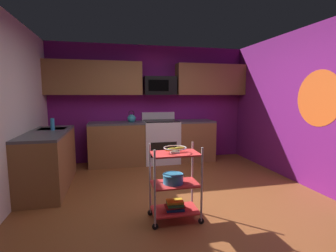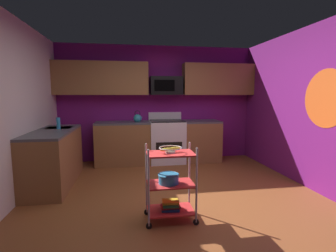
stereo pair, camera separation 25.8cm
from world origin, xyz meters
name	(u,v)px [view 1 (the left image)]	position (x,y,z in m)	size (l,w,h in m)	color
floor	(178,202)	(0.00, 0.00, -0.02)	(4.40, 4.80, 0.04)	brown
wall_back	(150,104)	(0.00, 2.43, 1.30)	(4.52, 0.06, 2.60)	#751970
wall_right	(316,108)	(2.23, 0.00, 1.30)	(0.06, 4.80, 2.60)	#751970
wall_flower_decal	(318,98)	(2.20, -0.07, 1.45)	(0.87, 0.87, 0.00)	#E5591E
counter_run	(121,147)	(-0.72, 1.68, 0.46)	(3.57, 2.24, 0.92)	brown
oven_range	(161,141)	(0.17, 2.10, 0.48)	(0.76, 0.65, 1.10)	white
upper_cabinets	(150,79)	(-0.04, 2.23, 1.85)	(4.40, 0.33, 0.70)	brown
microwave	(160,86)	(0.17, 2.21, 1.70)	(0.70, 0.39, 0.40)	black
rolling_cart	(175,184)	(-0.18, -0.52, 0.45)	(0.62, 0.37, 0.91)	silver
fruit_bowl	(175,149)	(-0.18, -0.52, 0.88)	(0.27, 0.27, 0.07)	silver
mixing_bowl_large	(173,178)	(-0.20, -0.52, 0.52)	(0.25, 0.25, 0.11)	#338CBF
book_stack	(175,205)	(-0.18, -0.52, 0.18)	(0.23, 0.19, 0.11)	#1E4C8C
kettle	(132,118)	(-0.47, 2.10, 1.00)	(0.21, 0.18, 0.26)	teal
dish_soap_bottle	(52,124)	(-1.85, 1.14, 1.02)	(0.06, 0.06, 0.20)	#2D8CBF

